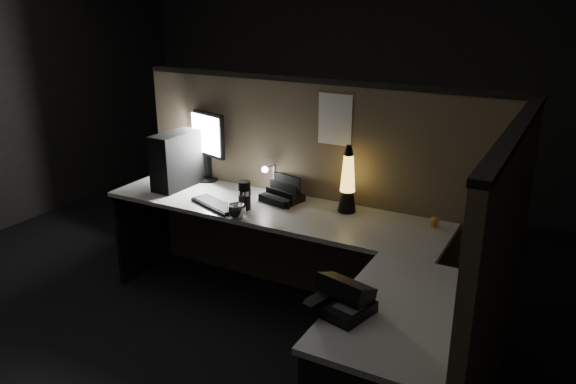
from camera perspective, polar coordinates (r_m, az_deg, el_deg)
The scene contains 17 objects.
floor at distance 3.48m, azimuth -4.58°, elevation -16.43°, with size 6.00×6.00×0.00m, color black.
room_shell at distance 2.86m, azimuth -5.45°, elevation 10.96°, with size 6.00×6.00×6.00m.
partition_back at distance 3.86m, azimuth 2.64°, elevation -0.10°, with size 2.66×0.06×1.50m, color brown.
partition_right at distance 2.77m, azimuth 20.32°, elevation -9.54°, with size 0.06×1.66×1.50m, color brown.
desk at distance 3.29m, azimuth 0.21°, elevation -6.85°, with size 2.60×1.60×0.73m.
pc_tower at distance 4.06m, azimuth -11.30°, elevation 3.17°, with size 0.17×0.38×0.40m, color black.
monitor at distance 4.16m, azimuth -8.34°, elevation 5.33°, with size 0.39×0.18×0.51m.
keyboard at distance 3.69m, azimuth -7.36°, elevation -1.30°, with size 0.40×0.13×0.02m, color black.
mouse at distance 3.52m, azimuth -5.32°, elevation -2.17°, with size 0.08×0.06×0.03m, color black.
clip_lamp at distance 3.86m, azimuth -1.88°, elevation 1.59°, with size 0.04×0.17×0.21m.
organizer at distance 3.75m, azimuth -0.55°, elevation -0.28°, with size 0.28×0.26×0.18m.
lava_lamp at distance 3.54m, azimuth 6.08°, elevation 0.77°, with size 0.12×0.12×0.43m.
travel_mug at distance 3.60m, azimuth -4.45°, elevation -0.34°, with size 0.08×0.08×0.19m, color black.
steel_mug at distance 3.48m, azimuth -5.23°, elevation -1.94°, with size 0.11×0.11×0.09m, color silver.
figurine at distance 3.43m, azimuth 14.64°, elevation -2.84°, with size 0.05×0.05×0.05m, color orange.
pinned_paper at distance 3.62m, azimuth 4.79°, elevation 7.35°, with size 0.23×0.00×0.33m, color white.
desk_phone at distance 2.50m, azimuth 5.43°, elevation -10.70°, with size 0.29×0.29×0.15m.
Camera 1 is at (1.58, -2.34, 2.03)m, focal length 35.00 mm.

